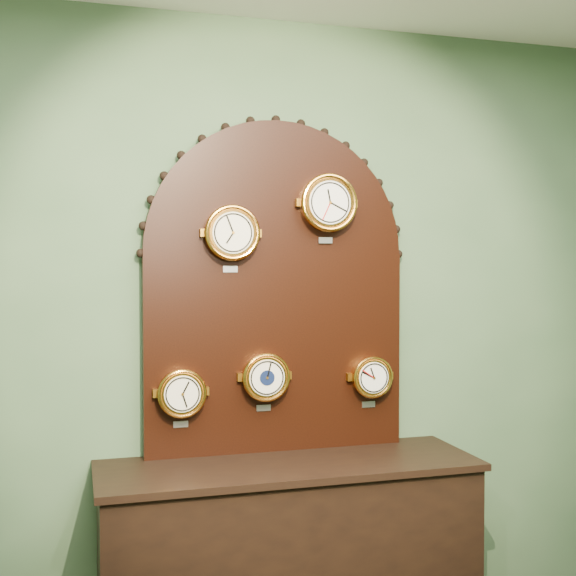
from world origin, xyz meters
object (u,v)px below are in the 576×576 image
object	(u,v)px
roman_clock	(232,233)
arabic_clock	(328,203)
barometer	(265,377)
display_board	(276,276)
tide_clock	(371,377)
hygrometer	(182,393)
shop_counter	(289,560)

from	to	relation	value
roman_clock	arabic_clock	size ratio (longest dim) A/B	0.94
arabic_clock	roman_clock	bearing A→B (deg)	179.94
arabic_clock	barometer	xyz separation A→B (m)	(-0.29, 0.00, -0.78)
display_board	arabic_clock	bearing A→B (deg)	-16.59
roman_clock	tide_clock	distance (m)	0.93
hygrometer	arabic_clock	bearing A→B (deg)	-0.11
barometer	roman_clock	bearing A→B (deg)	-179.80
hygrometer	barometer	bearing A→B (deg)	-0.04
shop_counter	roman_clock	xyz separation A→B (m)	(-0.22, 0.15, 1.42)
hygrometer	display_board	bearing A→B (deg)	8.54
barometer	arabic_clock	bearing A→B (deg)	-0.20
shop_counter	display_board	world-z (taller)	display_board
display_board	shop_counter	bearing A→B (deg)	-90.00
arabic_clock	shop_counter	bearing A→B (deg)	-146.06
hygrometer	barometer	world-z (taller)	barometer
hygrometer	tide_clock	size ratio (longest dim) A/B	1.07
shop_counter	arabic_clock	distance (m)	1.58
display_board	roman_clock	world-z (taller)	display_board
shop_counter	arabic_clock	xyz separation A→B (m)	(0.23, 0.15, 1.56)
display_board	barometer	bearing A→B (deg)	-135.27
barometer	tide_clock	xyz separation A→B (m)	(0.51, 0.00, -0.02)
display_board	roman_clock	distance (m)	0.30
barometer	tide_clock	world-z (taller)	barometer
display_board	barometer	xyz separation A→B (m)	(-0.07, -0.07, -0.45)
roman_clock	arabic_clock	bearing A→B (deg)	-0.06
arabic_clock	hygrometer	distance (m)	1.07
tide_clock	hygrometer	bearing A→B (deg)	-179.97
arabic_clock	hygrometer	bearing A→B (deg)	179.89
arabic_clock	barometer	world-z (taller)	arabic_clock
roman_clock	tide_clock	xyz separation A→B (m)	(0.66, 0.00, -0.66)
display_board	tide_clock	size ratio (longest dim) A/B	6.19
shop_counter	hygrometer	xyz separation A→B (m)	(-0.44, 0.15, 0.72)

